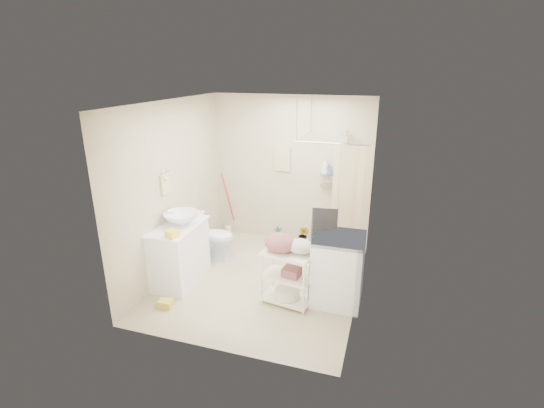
{
  "coord_description": "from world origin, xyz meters",
  "views": [
    {
      "loc": [
        1.7,
        -4.91,
        3.04
      ],
      "look_at": [
        0.08,
        0.25,
        1.14
      ],
      "focal_mm": 26.0,
      "sensor_mm": 36.0,
      "label": 1
    }
  ],
  "objects_px": {
    "vanity": "(180,253)",
    "washing_machine": "(338,269)",
    "laundry_rack": "(288,272)",
    "toilet": "(212,236)"
  },
  "relations": [
    {
      "from": "vanity",
      "to": "toilet",
      "type": "bearing_deg",
      "value": 80.15
    },
    {
      "from": "vanity",
      "to": "laundry_rack",
      "type": "distance_m",
      "value": 1.67
    },
    {
      "from": "toilet",
      "to": "laundry_rack",
      "type": "relative_size",
      "value": 0.84
    },
    {
      "from": "vanity",
      "to": "laundry_rack",
      "type": "xyz_separation_m",
      "value": [
        1.67,
        -0.09,
        0.01
      ]
    },
    {
      "from": "laundry_rack",
      "to": "vanity",
      "type": "bearing_deg",
      "value": -173.63
    },
    {
      "from": "vanity",
      "to": "toilet",
      "type": "xyz_separation_m",
      "value": [
        0.12,
        0.84,
        -0.06
      ]
    },
    {
      "from": "vanity",
      "to": "washing_machine",
      "type": "xyz_separation_m",
      "value": [
        2.3,
        0.16,
        0.03
      ]
    },
    {
      "from": "vanity",
      "to": "toilet",
      "type": "relative_size",
      "value": 1.33
    },
    {
      "from": "vanity",
      "to": "laundry_rack",
      "type": "relative_size",
      "value": 1.12
    },
    {
      "from": "toilet",
      "to": "laundry_rack",
      "type": "xyz_separation_m",
      "value": [
        1.55,
        -0.93,
        0.07
      ]
    }
  ]
}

